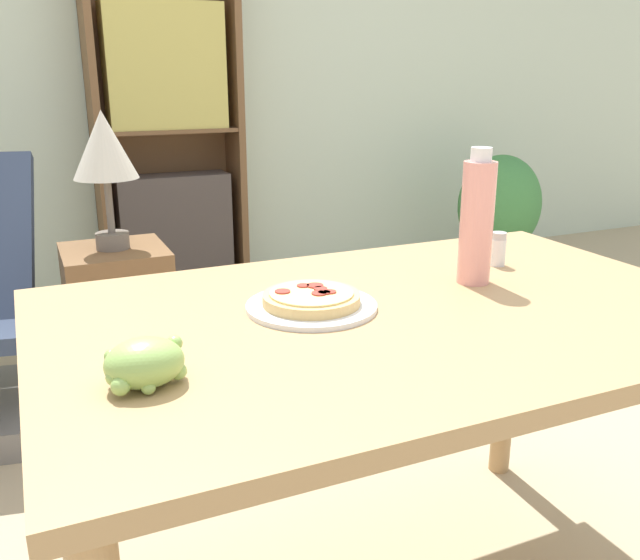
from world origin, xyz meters
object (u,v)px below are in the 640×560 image
bookshelf (169,145)px  pizza_on_plate (311,302)px  salt_shaker (498,249)px  potted_plant_floor (499,212)px  drink_bottle (477,221)px  side_table (121,329)px  table_lamp (104,152)px  grape_bunch (145,363)px

bookshelf → pizza_on_plate: bearing=-95.9°
salt_shaker → potted_plant_floor: bearing=50.9°
drink_bottle → side_table: (-0.60, 1.17, -0.57)m
salt_shaker → table_lamp: size_ratio=0.17×
drink_bottle → salt_shaker: bearing=32.8°
grape_bunch → potted_plant_floor: bearing=42.4°
drink_bottle → grape_bunch: bearing=-163.2°
drink_bottle → side_table: bearing=117.2°
side_table → potted_plant_floor: potted_plant_floor is taller
grape_bunch → side_table: 1.47m
drink_bottle → table_lamp: table_lamp is taller
side_table → pizza_on_plate: bearing=-79.6°
bookshelf → grape_bunch: bearing=-102.8°
table_lamp → potted_plant_floor: (2.26, 0.80, -0.54)m
pizza_on_plate → side_table: (-0.22, 1.18, -0.45)m
potted_plant_floor → bookshelf: bearing=165.7°
grape_bunch → drink_bottle: 0.77m
salt_shaker → side_table: salt_shaker is taller
grape_bunch → table_lamp: bearing=84.5°
pizza_on_plate → table_lamp: 1.22m
salt_shaker → potted_plant_floor: (1.53, 1.88, -0.39)m
drink_bottle → table_lamp: bearing=117.2°
drink_bottle → side_table: size_ratio=0.49×
table_lamp → pizza_on_plate: bearing=-79.6°
potted_plant_floor → salt_shaker: bearing=-129.1°
side_table → table_lamp: (-0.00, 0.00, 0.62)m
salt_shaker → bookshelf: bookshelf is taller
salt_shaker → table_lamp: bearing=124.0°
drink_bottle → bookshelf: (-0.13, 2.42, -0.07)m
pizza_on_plate → side_table: size_ratio=0.43×
pizza_on_plate → salt_shaker: bearing=10.9°
bookshelf → side_table: bookshelf is taller
table_lamp → potted_plant_floor: size_ratio=0.65×
pizza_on_plate → drink_bottle: size_ratio=0.88×
salt_shaker → potted_plant_floor: size_ratio=0.11×
table_lamp → side_table: bearing=0.0°
bookshelf → table_lamp: bookshelf is taller
potted_plant_floor → table_lamp: bearing=-160.6°
salt_shaker → drink_bottle: bearing=-147.2°
salt_shaker → table_lamp: (-0.73, 1.08, 0.15)m
pizza_on_plate → table_lamp: (-0.22, 1.18, 0.17)m
bookshelf → drink_bottle: bearing=-86.9°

